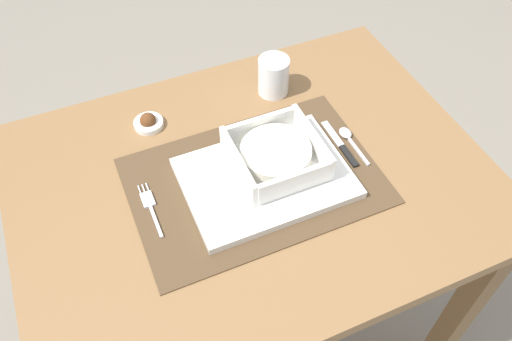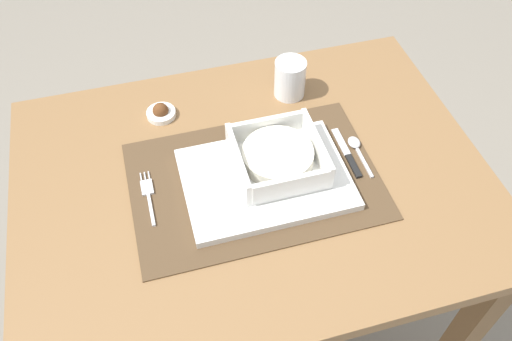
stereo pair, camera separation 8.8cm
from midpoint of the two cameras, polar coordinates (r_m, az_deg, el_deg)
name	(u,v)px [view 1 (the left image)]	position (r m, az deg, el deg)	size (l,w,h in m)	color
ground_plane	(254,332)	(1.65, -1.86, -17.19)	(6.00, 6.00, 0.00)	gray
dining_table	(253,212)	(1.11, -2.66, -4.63)	(0.91, 0.68, 0.74)	brown
placemat	(256,180)	(1.01, -2.50, -1.17)	(0.47, 0.32, 0.00)	#4C3823
serving_plate	(266,178)	(1.00, -1.47, -0.94)	(0.31, 0.22, 0.02)	white
porridge_bowl	(276,156)	(0.99, -0.31, 1.41)	(0.16, 0.16, 0.06)	white
fork	(150,206)	(0.99, -13.96, -3.87)	(0.02, 0.13, 0.00)	silver
spoon	(348,137)	(1.08, 7.68, 3.56)	(0.02, 0.11, 0.01)	silver
butter_knife	(342,146)	(1.06, 6.98, 2.50)	(0.01, 0.13, 0.01)	black
drinking_glass	(273,77)	(1.16, -0.29, 9.98)	(0.07, 0.07, 0.09)	white
condiment_saucer	(148,122)	(1.13, -13.83, 5.01)	(0.06, 0.06, 0.03)	white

